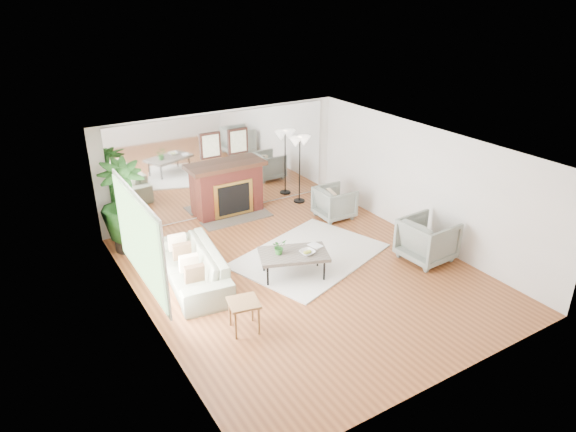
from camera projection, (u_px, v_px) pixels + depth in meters
ground at (304, 273)px, 9.93m from camera, size 7.00×7.00×0.00m
wall_left at (145, 255)px, 8.00m from camera, size 0.02×7.00×2.50m
wall_right at (423, 184)px, 10.84m from camera, size 0.02×7.00×2.50m
wall_back at (224, 163)px, 12.13m from camera, size 6.00×0.02×2.50m
mirror_panel at (225, 163)px, 12.12m from camera, size 5.40×0.04×2.40m
window_panel at (139, 239)px, 8.28m from camera, size 0.04×2.40×1.50m
fireplace at (230, 189)px, 12.20m from camera, size 1.85×0.83×2.05m
area_rug at (310, 255)px, 10.56m from camera, size 3.44×2.92×0.03m
coffee_table at (294, 255)px, 9.63m from camera, size 1.46×1.16×0.51m
sofa at (193, 266)px, 9.51m from camera, size 1.20×2.43×0.68m
armchair_back at (335, 203)px, 12.18m from camera, size 0.87×0.84×0.76m
armchair_front at (427, 240)px, 10.27m from camera, size 1.01×0.99×0.88m
side_table at (244, 306)px, 8.12m from camera, size 0.56×0.56×0.54m
potted_ficus at (123, 204)px, 10.43m from camera, size 1.01×1.01×1.95m
floor_lamp at (300, 147)px, 12.63m from camera, size 0.56×0.31×1.71m
tabletop_plant at (279, 247)px, 9.53m from camera, size 0.30×0.27×0.29m
fruit_bowl at (307, 252)px, 9.56m from camera, size 0.30×0.30×0.07m
book at (312, 247)px, 9.81m from camera, size 0.24×0.30×0.02m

